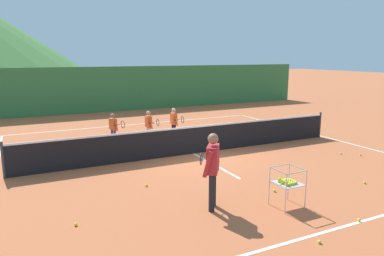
{
  "coord_description": "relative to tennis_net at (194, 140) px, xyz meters",
  "views": [
    {
      "loc": [
        -5.35,
        -10.82,
        3.35
      ],
      "look_at": [
        -0.47,
        -0.84,
        1.1
      ],
      "focal_mm": 33.62,
      "sensor_mm": 36.0,
      "label": 1
    }
  ],
  "objects": [
    {
      "name": "tennis_net",
      "position": [
        0.0,
        0.0,
        0.0
      ],
      "size": [
        11.79,
        0.08,
        1.05
      ],
      "color": "#333338",
      "rests_on": "ground"
    },
    {
      "name": "student_0",
      "position": [
        -2.18,
        2.39,
        0.24
      ],
      "size": [
        0.5,
        0.55,
        1.22
      ],
      "color": "navy",
      "rests_on": "ground"
    },
    {
      "name": "tennis_ball_8",
      "position": [
        4.98,
        -2.75,
        -0.47
      ],
      "size": [
        0.07,
        0.07,
        0.07
      ],
      "primitive_type": "sphere",
      "color": "yellow",
      "rests_on": "ground"
    },
    {
      "name": "tennis_ball_7",
      "position": [
        0.24,
        -4.09,
        -0.47
      ],
      "size": [
        0.07,
        0.07,
        0.07
      ],
      "primitive_type": "sphere",
      "color": "yellow",
      "rests_on": "ground"
    },
    {
      "name": "line_service_center",
      "position": [
        0.0,
        0.0,
        -0.5
      ],
      "size": [
        0.08,
        5.83,
        0.01
      ],
      "primitive_type": "cube",
      "color": "white",
      "rests_on": "ground"
    },
    {
      "name": "tennis_ball_4",
      "position": [
        -2.52,
        -2.33,
        -0.47
      ],
      "size": [
        0.07,
        0.07,
        0.07
      ],
      "primitive_type": "sphere",
      "color": "yellow",
      "rests_on": "ground"
    },
    {
      "name": "ground_plane",
      "position": [
        0.0,
        0.0,
        -0.5
      ],
      "size": [
        120.0,
        120.0,
        0.0
      ],
      "primitive_type": "plane",
      "color": "#BC6038"
    },
    {
      "name": "instructor",
      "position": [
        -1.65,
        -4.26,
        0.53
      ],
      "size": [
        0.59,
        0.83,
        1.72
      ],
      "color": "black",
      "rests_on": "ground"
    },
    {
      "name": "tennis_ball_2",
      "position": [
        0.75,
        -6.17,
        -0.47
      ],
      "size": [
        0.07,
        0.07,
        0.07
      ],
      "primitive_type": "sphere",
      "color": "yellow",
      "rests_on": "ground"
    },
    {
      "name": "tennis_ball_1",
      "position": [
        2.77,
        -4.69,
        -0.47
      ],
      "size": [
        0.07,
        0.07,
        0.07
      ],
      "primitive_type": "sphere",
      "color": "yellow",
      "rests_on": "ground"
    },
    {
      "name": "tennis_ball_0",
      "position": [
        4.53,
        -2.32,
        -0.47
      ],
      "size": [
        0.07,
        0.07,
        0.07
      ],
      "primitive_type": "sphere",
      "color": "yellow",
      "rests_on": "ground"
    },
    {
      "name": "line_baseline_near",
      "position": [
        0.0,
        -6.19,
        -0.5
      ],
      "size": [
        12.15,
        0.08,
        0.01
      ],
      "primitive_type": "cube",
      "color": "white",
      "rests_on": "ground"
    },
    {
      "name": "ball_cart",
      "position": [
        -0.11,
        -4.92,
        0.09
      ],
      "size": [
        0.58,
        0.58,
        0.9
      ],
      "color": "#B7B7BC",
      "rests_on": "ground"
    },
    {
      "name": "tennis_ball_5",
      "position": [
        -4.52,
        -3.81,
        -0.47
      ],
      "size": [
        0.07,
        0.07,
        0.07
      ],
      "primitive_type": "sphere",
      "color": "yellow",
      "rests_on": "ground"
    },
    {
      "name": "line_sideline_east",
      "position": [
        6.08,
        0.0,
        -0.5
      ],
      "size": [
        0.08,
        12.3,
        0.01
      ],
      "primitive_type": "cube",
      "color": "white",
      "rests_on": "ground"
    },
    {
      "name": "line_baseline_far",
      "position": [
        0.0,
        6.11,
        -0.5
      ],
      "size": [
        12.15,
        0.08,
        0.01
      ],
      "primitive_type": "cube",
      "color": "white",
      "rests_on": "ground"
    },
    {
      "name": "tennis_ball_3",
      "position": [
        -0.64,
        -6.47,
        -0.47
      ],
      "size": [
        0.07,
        0.07,
        0.07
      ],
      "primitive_type": "sphere",
      "color": "yellow",
      "rests_on": "ground"
    },
    {
      "name": "student_1",
      "position": [
        -0.85,
        2.17,
        0.26
      ],
      "size": [
        0.4,
        0.61,
        1.26
      ],
      "color": "silver",
      "rests_on": "ground"
    },
    {
      "name": "student_2",
      "position": [
        0.25,
        2.27,
        0.27
      ],
      "size": [
        0.41,
        0.64,
        1.28
      ],
      "color": "black",
      "rests_on": "ground"
    },
    {
      "name": "windscreen_fence",
      "position": [
        0.0,
        10.75,
        0.85
      ],
      "size": [
        26.74,
        0.08,
        2.7
      ],
      "primitive_type": "cube",
      "color": "#33753D",
      "rests_on": "ground"
    }
  ]
}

